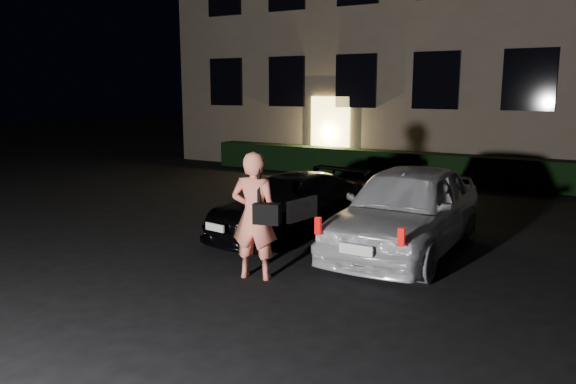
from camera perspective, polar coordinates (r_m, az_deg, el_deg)
The scene contains 5 objects.
ground at distance 8.25m, azimuth -8.06°, elevation -9.14°, with size 80.00×80.00×0.00m, color black.
hedge at distance 17.41m, azimuth 13.99°, elevation 2.45°, with size 15.00×0.70×0.85m, color black.
sedan at distance 10.82m, azimuth 0.17°, elevation -1.25°, with size 2.09×4.04×1.12m.
hatch at distance 9.74m, azimuth 11.95°, elevation -1.67°, with size 1.79×4.38×1.49m.
man at distance 8.14m, azimuth -3.40°, elevation -2.40°, with size 0.85×0.61×1.88m.
Camera 1 is at (4.90, -6.04, 2.75)m, focal length 35.00 mm.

